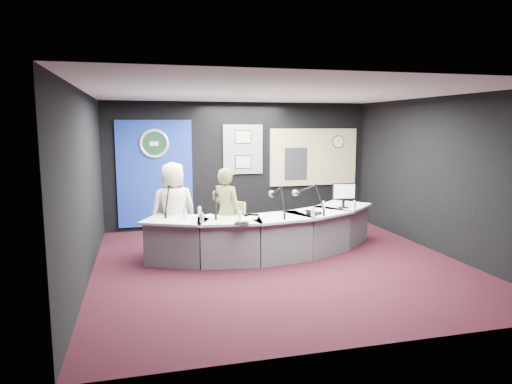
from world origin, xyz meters
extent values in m
plane|color=black|center=(0.00, 0.00, 0.00)|extent=(6.00, 6.00, 0.00)
cube|color=silver|center=(0.00, 0.00, 2.80)|extent=(6.00, 6.00, 0.02)
cube|color=black|center=(0.00, 3.00, 1.40)|extent=(6.00, 0.02, 2.80)
cube|color=black|center=(0.00, -3.00, 1.40)|extent=(6.00, 0.02, 2.80)
cube|color=black|center=(-3.00, 0.00, 1.40)|extent=(0.02, 6.00, 2.80)
cube|color=black|center=(3.00, 0.00, 1.40)|extent=(0.02, 6.00, 2.80)
cube|color=navy|center=(-1.90, 2.97, 1.25)|extent=(1.60, 0.05, 2.30)
torus|color=silver|center=(-1.90, 2.93, 1.90)|extent=(0.63, 0.07, 0.63)
cylinder|color=#0E3316|center=(-1.90, 2.94, 1.90)|extent=(0.48, 0.01, 0.48)
cube|color=slate|center=(0.05, 2.97, 1.75)|extent=(0.90, 0.04, 1.10)
cube|color=gray|center=(0.05, 2.94, 2.03)|extent=(0.34, 0.02, 0.27)
cube|color=gray|center=(0.05, 2.94, 1.47)|extent=(0.34, 0.02, 0.27)
cube|color=tan|center=(1.75, 2.97, 1.55)|extent=(2.12, 0.06, 1.32)
cube|color=#D1B084|center=(1.75, 2.96, 1.55)|extent=(2.00, 0.02, 1.20)
cube|color=black|center=(1.30, 2.94, 1.40)|extent=(0.55, 0.02, 0.75)
cylinder|color=white|center=(2.35, 2.94, 1.90)|extent=(0.28, 0.01, 0.28)
cube|color=gray|center=(-1.72, 1.19, 0.62)|extent=(0.51, 0.16, 0.70)
imported|color=beige|center=(-1.66, 0.94, 0.83)|extent=(0.88, 0.65, 1.66)
imported|color=brown|center=(-0.78, 0.63, 0.79)|extent=(0.67, 0.67, 1.57)
cube|color=black|center=(1.47, 0.70, 1.07)|extent=(0.45, 0.08, 0.31)
cube|color=black|center=(0.65, 0.20, 0.78)|extent=(0.25, 0.24, 0.05)
torus|color=black|center=(0.75, 0.28, 0.77)|extent=(0.20, 0.20, 0.03)
torus|color=black|center=(-0.68, -0.20, 0.77)|extent=(0.24, 0.24, 0.04)
cube|color=white|center=(-1.07, 0.54, 0.75)|extent=(0.35, 0.40, 0.00)
cube|color=white|center=(-0.41, 0.24, 0.75)|extent=(0.26, 0.31, 0.00)
camera|label=1|loc=(-2.20, -7.05, 2.29)|focal=32.00mm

